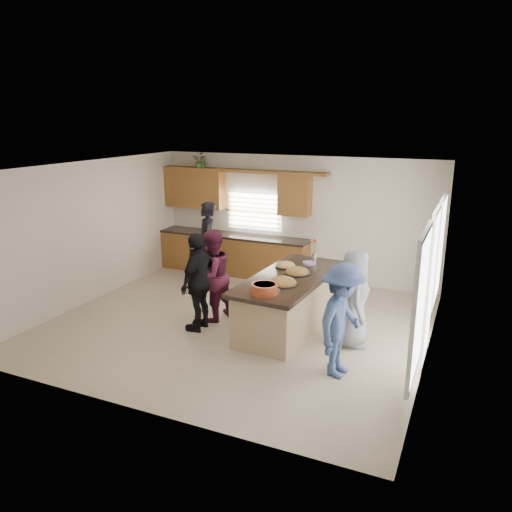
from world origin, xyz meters
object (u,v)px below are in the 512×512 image
at_px(island, 289,303).
at_px(woman_left_mid, 212,276).
at_px(woman_right_back, 341,321).
at_px(woman_right_front, 354,299).
at_px(woman_left_back, 207,244).
at_px(woman_left_front, 199,282).
at_px(salad_bowl, 265,288).

bearing_deg(island, woman_left_mid, -166.45).
relative_size(woman_right_back, woman_right_front, 1.05).
bearing_deg(woman_right_back, woman_left_back, 61.87).
xyz_separation_m(island, woman_right_front, (1.19, -0.25, 0.35)).
bearing_deg(woman_left_mid, woman_left_back, -131.20).
xyz_separation_m(woman_left_back, woman_left_front, (1.07, -2.19, -0.06)).
bearing_deg(woman_left_front, woman_right_back, 77.92).
bearing_deg(island, woman_left_back, 152.71).
distance_m(woman_left_back, woman_left_front, 2.44).
xyz_separation_m(woman_left_mid, woman_left_front, (-0.00, -0.47, 0.03)).
bearing_deg(woman_left_mid, woman_right_back, 85.37).
bearing_deg(salad_bowl, island, 87.14).
xyz_separation_m(woman_left_front, woman_right_front, (2.60, 0.47, -0.07)).
distance_m(woman_left_mid, woman_right_back, 2.86).
relative_size(island, salad_bowl, 6.67).
relative_size(salad_bowl, woman_left_back, 0.22).
xyz_separation_m(salad_bowl, woman_right_back, (1.30, -0.29, -0.20)).
relative_size(salad_bowl, woman_left_mid, 0.25).
height_order(salad_bowl, woman_left_mid, woman_left_mid).
bearing_deg(woman_left_back, salad_bowl, 15.36).
bearing_deg(woman_right_front, woman_right_back, 164.18).
distance_m(woman_left_mid, woman_right_front, 2.60).
distance_m(island, woman_right_front, 1.27).
distance_m(island, woman_left_back, 2.93).
height_order(woman_left_mid, woman_right_front, woman_left_mid).
relative_size(island, woman_left_mid, 1.64).
xyz_separation_m(salad_bowl, woman_right_front, (1.24, 0.76, -0.24)).
distance_m(salad_bowl, woman_left_mid, 1.57).
xyz_separation_m(island, salad_bowl, (-0.05, -1.01, 0.59)).
relative_size(island, woman_left_back, 1.49).
relative_size(salad_bowl, woman_left_front, 0.24).
height_order(island, woman_left_mid, woman_left_mid).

